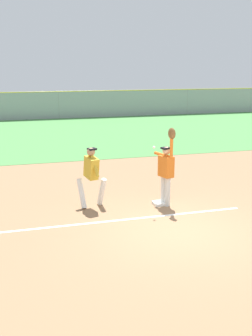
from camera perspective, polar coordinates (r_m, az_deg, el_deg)
The scene contains 11 objects.
ground_plane at distance 10.43m, azimuth 6.91°, elevation -8.45°, with size 70.56×70.56×0.00m, color #936D4C.
outfield_grass at distance 24.90m, azimuth -6.97°, elevation 4.71°, with size 41.65×14.55×0.01m, color #4C8C47.
chalk_foul_line at distance 10.66m, azimuth -14.33°, elevation -8.26°, with size 12.00×0.10×0.01m, color white.
first_base at distance 12.21m, azimuth 4.64°, elevation -4.81°, with size 0.38×0.38×0.08m, color white.
fielder at distance 11.87m, azimuth 5.54°, elevation 0.06°, with size 0.38×0.89×2.28m.
runner at distance 11.75m, azimuth -4.74°, elevation -0.68°, with size 0.85×0.83×1.72m.
baseball at distance 11.32m, azimuth 3.83°, elevation 2.85°, with size 0.07×0.07×0.07m, color white.
outfield_fence at distance 31.92m, azimuth -9.14°, elevation 8.49°, with size 41.73×0.08×2.03m.
parked_car_silver at distance 33.92m, azimuth -14.01°, elevation 7.99°, with size 4.43×2.17×1.25m.
parked_car_tan at distance 34.81m, azimuth -6.96°, elevation 8.44°, with size 4.54×2.39×1.25m.
parked_car_blue at distance 36.08m, azimuth 0.42°, elevation 8.73°, with size 4.44×2.19×1.25m.
Camera 1 is at (-3.83, -8.86, 3.96)m, focal length 44.66 mm.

